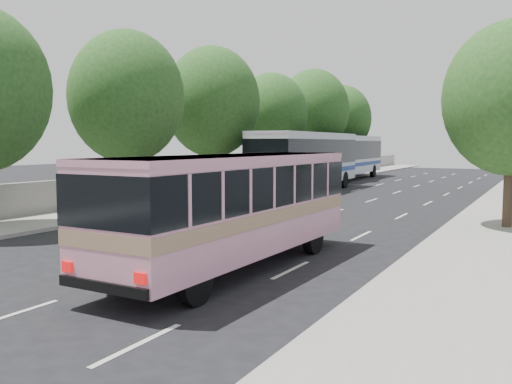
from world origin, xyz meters
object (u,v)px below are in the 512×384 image
Objects in this scene: pink_taxi at (290,195)px; tour_coach_rear at (348,153)px; white_pickup at (300,187)px; tour_coach_front at (307,156)px; pink_bus at (234,198)px.

tour_coach_rear is at bearing 108.44° from pink_taxi.
tour_coach_front is at bearing 107.31° from white_pickup.
pink_taxi is at bearing -73.29° from tour_coach_front.
tour_coach_front is (-1.84, 5.31, 1.63)m from white_pickup.
pink_taxi is at bearing -72.89° from white_pickup.
pink_bus is 11.98m from pink_taxi.
white_pickup is at bearing 114.74° from pink_taxi.
white_pickup is at bearing -73.19° from tour_coach_front.
tour_coach_front is at bearing -84.75° from tour_coach_rear.
white_pickup is 0.41× the size of tour_coach_rear.
tour_coach_rear is (-9.10, 35.60, 0.51)m from pink_bus.
pink_bus is 1.93× the size of pink_taxi.
pink_bus is 23.06m from tour_coach_front.
pink_taxi reaches higher than white_pickup.
white_pickup is 0.40× the size of tour_coach_front.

